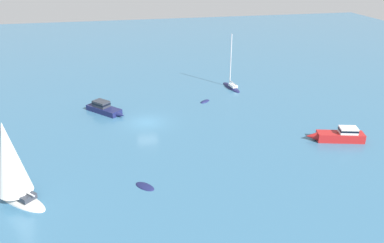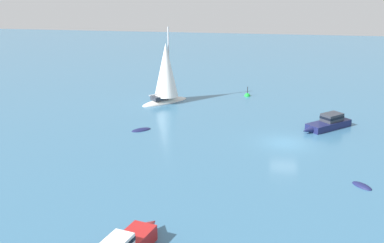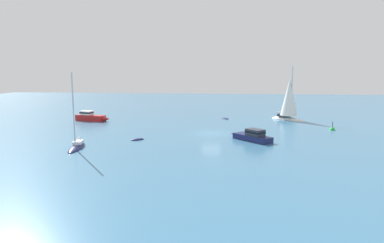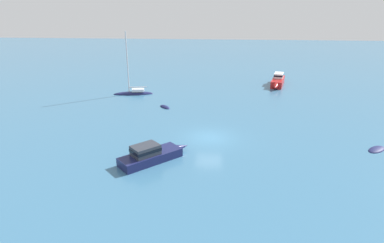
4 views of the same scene
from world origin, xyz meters
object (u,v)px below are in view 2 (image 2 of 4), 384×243
sloop (166,76)px  tender (141,130)px  rib (362,186)px  channel_buoy (247,96)px  motor_cruiser (328,123)px

sloop → tender: sloop is taller
tender → rib: bearing=-69.0°
rib → channel_buoy: (-26.41, -9.95, 0.01)m
rib → channel_buoy: 28.22m
channel_buoy → sloop: bearing=-64.9°
sloop → rib: 29.65m
tender → motor_cruiser: size_ratio=0.41×
rib → channel_buoy: size_ratio=1.18×
rib → channel_buoy: channel_buoy is taller
sloop → rib: (21.79, 19.83, -3.35)m
rib → tender: bearing=-156.5°
rib → motor_cruiser: bearing=145.4°
channel_buoy → motor_cruiser: bearing=36.3°
rib → motor_cruiser: (-14.23, -1.03, 0.59)m
rib → motor_cruiser: motor_cruiser is taller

